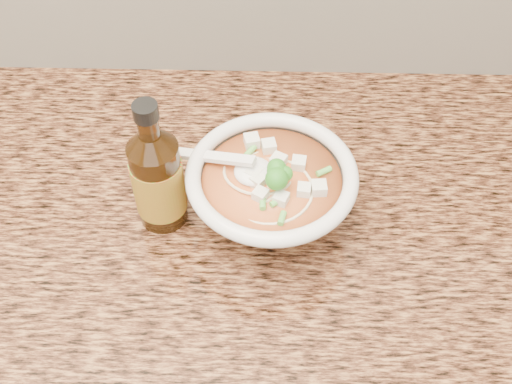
{
  "coord_description": "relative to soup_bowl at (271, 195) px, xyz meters",
  "views": [
    {
      "loc": [
        0.35,
        1.14,
        1.6
      ],
      "look_at": [
        0.34,
        1.67,
        0.96
      ],
      "focal_mm": 45.0,
      "sensor_mm": 36.0,
      "label": 1
    }
  ],
  "objects": [
    {
      "name": "cabinet",
      "position": [
        -0.36,
        0.01,
        -0.52
      ],
      "size": [
        4.0,
        0.65,
        0.86
      ],
      "primitive_type": "cube",
      "color": "black",
      "rests_on": "ground"
    },
    {
      "name": "counter_slab",
      "position": [
        -0.36,
        0.01,
        -0.07
      ],
      "size": [
        4.0,
        0.68,
        0.04
      ],
      "primitive_type": "cube",
      "color": "#956336",
      "rests_on": "cabinet"
    },
    {
      "name": "soup_bowl",
      "position": [
        0.0,
        0.0,
        0.0
      ],
      "size": [
        0.25,
        0.22,
        0.12
      ],
      "rotation": [
        0.0,
        0.0,
        0.38
      ],
      "color": "white",
      "rests_on": "counter_slab"
    },
    {
      "name": "hot_sauce_bottle",
      "position": [
        -0.15,
        0.0,
        0.03
      ],
      "size": [
        0.09,
        0.09,
        0.2
      ],
      "rotation": [
        0.0,
        0.0,
        -0.37
      ],
      "color": "#3F2108",
      "rests_on": "counter_slab"
    }
  ]
}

